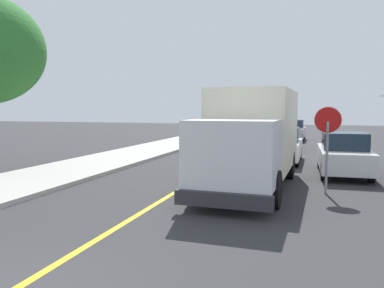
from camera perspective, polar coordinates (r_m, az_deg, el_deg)
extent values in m
cube|color=gold|center=(14.50, 0.97, -5.02)|extent=(0.16, 56.00, 0.01)
cube|color=#F2EDCC|center=(13.56, 9.44, 2.26)|extent=(2.54, 5.07, 2.60)
cube|color=silver|center=(10.17, 6.11, -1.22)|extent=(2.34, 2.06, 1.70)
cube|color=#1E2D3D|center=(9.27, 4.89, 0.48)|extent=(2.04, 0.14, 0.75)
cube|color=#2D2D33|center=(9.32, 4.55, -8.25)|extent=(2.40, 0.27, 0.36)
cylinder|color=black|center=(10.34, 12.03, -6.54)|extent=(0.33, 1.01, 1.00)
cylinder|color=black|center=(10.79, 0.83, -5.93)|extent=(0.33, 1.01, 1.00)
cylinder|color=black|center=(14.80, 14.19, -3.03)|extent=(0.33, 1.01, 1.00)
cylinder|color=black|center=(15.12, 6.23, -2.73)|extent=(0.33, 1.01, 1.00)
cube|color=silver|center=(19.16, 12.99, -0.69)|extent=(1.85, 4.42, 0.76)
cube|color=#1E2D3D|center=(19.25, 13.08, 1.43)|extent=(1.60, 1.82, 0.64)
cylinder|color=black|center=(17.75, 15.12, -2.28)|extent=(0.23, 0.64, 0.64)
cylinder|color=black|center=(17.90, 10.06, -2.11)|extent=(0.23, 0.64, 0.64)
cylinder|color=black|center=(20.54, 15.52, -1.28)|extent=(0.23, 0.64, 0.64)
cylinder|color=black|center=(20.67, 11.14, -1.15)|extent=(0.23, 0.64, 0.64)
cube|color=maroon|center=(25.02, 12.75, 0.68)|extent=(1.87, 4.43, 0.76)
cube|color=#1E2D3D|center=(25.12, 12.80, 2.30)|extent=(1.61, 1.83, 0.64)
cylinder|color=black|center=(23.61, 14.42, -0.43)|extent=(0.23, 0.64, 0.64)
cylinder|color=black|center=(23.71, 10.61, -0.33)|extent=(0.23, 0.64, 0.64)
cylinder|color=black|center=(26.41, 14.64, 0.16)|extent=(0.23, 0.64, 0.64)
cylinder|color=black|center=(26.50, 11.23, 0.24)|extent=(0.23, 0.64, 0.64)
cube|color=#B7B7BC|center=(32.31, 14.62, 1.65)|extent=(1.90, 4.44, 0.76)
cube|color=#1E2D3D|center=(32.42, 14.67, 2.90)|extent=(1.62, 1.84, 0.64)
cylinder|color=black|center=(30.88, 15.88, 0.84)|extent=(0.23, 0.64, 0.64)
cylinder|color=black|center=(31.00, 12.97, 0.93)|extent=(0.23, 0.64, 0.64)
cylinder|color=black|center=(33.69, 16.12, 1.19)|extent=(0.23, 0.64, 0.64)
cylinder|color=black|center=(33.79, 13.44, 1.27)|extent=(0.23, 0.64, 0.64)
cube|color=silver|center=(16.26, 21.39, -1.97)|extent=(1.92, 4.45, 0.76)
cube|color=#1E2D3D|center=(16.04, 21.53, 0.45)|extent=(1.63, 1.84, 0.64)
cylinder|color=black|center=(17.63, 18.35, -2.41)|extent=(0.24, 0.65, 0.64)
cylinder|color=black|center=(17.78, 23.45, -2.52)|extent=(0.24, 0.65, 0.64)
cylinder|color=black|center=(14.85, 18.84, -3.83)|extent=(0.24, 0.65, 0.64)
cylinder|color=black|center=(15.02, 24.88, -3.93)|extent=(0.24, 0.65, 0.64)
cylinder|color=gray|center=(12.36, 19.21, -1.97)|extent=(0.08, 0.08, 2.20)
cylinder|color=red|center=(12.30, 19.37, 3.37)|extent=(0.76, 0.03, 0.76)
cylinder|color=white|center=(12.32, 19.37, 3.37)|extent=(0.80, 0.02, 0.80)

